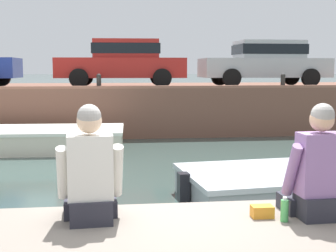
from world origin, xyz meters
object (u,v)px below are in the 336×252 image
object	(u,v)px
mooring_bollard_mid	(99,80)
person_seated_right	(317,174)
car_centre_silver	(265,61)
mooring_bollard_east	(283,80)
boat_moored_west_cream	(4,140)
person_seated_left	(90,177)
bottle_drink	(284,210)
car_left_inner_red	(123,61)

from	to	relation	value
mooring_bollard_mid	person_seated_right	world-z (taller)	mooring_bollard_mid
mooring_bollard_mid	car_centre_silver	bearing A→B (deg)	13.73
mooring_bollard_mid	mooring_bollard_east	xyz separation A→B (m)	(5.77, 0.00, 0.00)
boat_moored_west_cream	person_seated_left	bearing A→B (deg)	-72.90
person_seated_left	bottle_drink	size ratio (longest dim) A/B	4.73
boat_moored_west_cream	car_centre_silver	xyz separation A→B (m)	(8.04, 3.30, 2.09)
car_centre_silver	bottle_drink	bearing A→B (deg)	-107.46
car_left_inner_red	person_seated_left	world-z (taller)	car_left_inner_red
bottle_drink	person_seated_right	bearing A→B (deg)	15.93
boat_moored_west_cream	person_seated_right	xyz separation A→B (m)	(4.53, -8.74, 0.95)
mooring_bollard_mid	mooring_bollard_east	world-z (taller)	same
bottle_drink	car_left_inner_red	bearing A→B (deg)	94.99
boat_moored_west_cream	person_seated_right	world-z (taller)	person_seated_right
car_left_inner_red	mooring_bollard_east	bearing A→B (deg)	-15.36
mooring_bollard_east	car_centre_silver	bearing A→B (deg)	95.37
car_left_inner_red	car_centre_silver	bearing A→B (deg)	0.03
car_centre_silver	mooring_bollard_mid	size ratio (longest dim) A/B	9.71
boat_moored_west_cream	mooring_bollard_east	size ratio (longest dim) A/B	15.11
mooring_bollard_east	person_seated_left	world-z (taller)	mooring_bollard_east
boat_moored_west_cream	bottle_drink	world-z (taller)	bottle_drink
person_seated_right	boat_moored_west_cream	bearing A→B (deg)	117.41
car_centre_silver	person_seated_left	distance (m)	13.14
bottle_drink	mooring_bollard_mid	bearing A→B (deg)	99.61
car_left_inner_red	bottle_drink	distance (m)	12.26
car_left_inner_red	person_seated_left	distance (m)	11.99
car_left_inner_red	person_seated_right	size ratio (longest dim) A/B	4.41
car_left_inner_red	bottle_drink	size ratio (longest dim) A/B	20.84
car_left_inner_red	mooring_bollard_mid	distance (m)	1.69
mooring_bollard_east	person_seated_left	bearing A→B (deg)	-117.59
person_seated_left	person_seated_right	bearing A→B (deg)	-3.35
person_seated_right	bottle_drink	size ratio (longest dim) A/B	4.73
mooring_bollard_mid	car_left_inner_red	bearing A→B (deg)	60.98
person_seated_right	car_centre_silver	bearing A→B (deg)	73.76
car_centre_silver	mooring_bollard_east	distance (m)	1.51
person_seated_left	person_seated_right	world-z (taller)	same
mooring_bollard_east	person_seated_right	distance (m)	11.28
person_seated_left	bottle_drink	world-z (taller)	person_seated_left
mooring_bollard_mid	person_seated_left	bearing A→B (deg)	-88.65
car_left_inner_red	mooring_bollard_mid	xyz separation A→B (m)	(-0.76, -1.37, -0.61)
car_left_inner_red	mooring_bollard_east	size ratio (longest dim) A/B	9.55
car_centre_silver	person_seated_left	bearing A→B (deg)	-114.29
bottle_drink	boat_moored_west_cream	bearing A→B (deg)	115.58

